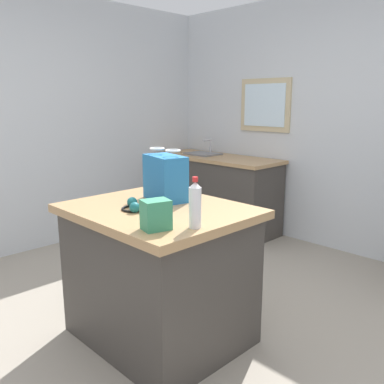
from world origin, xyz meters
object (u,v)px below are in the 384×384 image
bottle (195,205)px  ear_defenders (133,206)px  small_box (156,215)px  shopping_bag (165,178)px  kitchen_island (159,273)px

bottle → ear_defenders: bearing=-178.8°
ear_defenders → bottle: bearing=1.2°
small_box → ear_defenders: small_box is taller
small_box → ear_defenders: size_ratio=0.77×
shopping_bag → bottle: size_ratio=1.28×
kitchen_island → small_box: small_box is taller
kitchen_island → shopping_bag: bearing=125.0°
kitchen_island → ear_defenders: 0.49m
ear_defenders → kitchen_island: bearing=69.9°
shopping_bag → ear_defenders: bearing=-79.8°
kitchen_island → shopping_bag: shopping_bag is taller
shopping_bag → bottle: (0.58, -0.30, -0.03)m
small_box → bottle: bottle is taller
bottle → small_box: bearing=-126.6°
kitchen_island → shopping_bag: (-0.11, 0.16, 0.60)m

